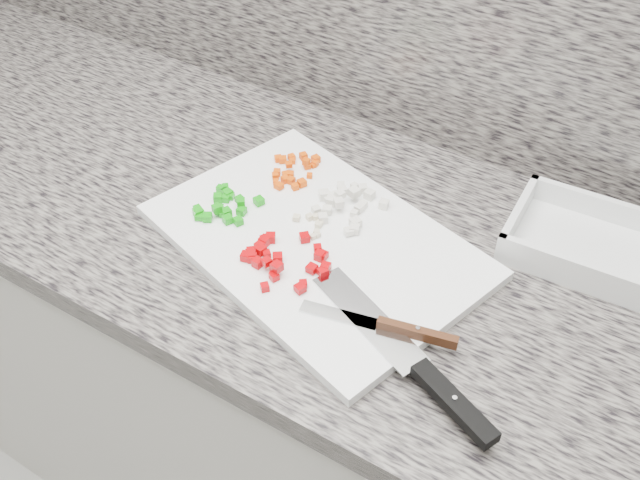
{
  "coord_description": "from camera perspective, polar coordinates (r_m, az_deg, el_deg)",
  "views": [
    {
      "loc": [
        0.43,
        0.73,
        1.64
      ],
      "look_at": [
        0.03,
        1.38,
        0.94
      ],
      "focal_mm": 40.0,
      "sensor_mm": 36.0,
      "label": 1
    }
  ],
  "objects": [
    {
      "name": "cabinet",
      "position": [
        1.47,
        0.48,
        -12.86
      ],
      "size": [
        3.92,
        0.62,
        0.86
      ],
      "primitive_type": "cube",
      "color": "beige",
      "rests_on": "ground"
    },
    {
      "name": "countertop",
      "position": [
        1.13,
        0.6,
        0.22
      ],
      "size": [
        3.96,
        0.64,
        0.04
      ],
      "primitive_type": "cube",
      "color": "slate",
      "rests_on": "cabinet"
    },
    {
      "name": "cutting_board",
      "position": [
        1.08,
        -0.35,
        -0.11
      ],
      "size": [
        0.56,
        0.45,
        0.02
      ],
      "primitive_type": "cube",
      "rotation": [
        0.0,
        0.0,
        -0.29
      ],
      "color": "white",
      "rests_on": "countertop"
    },
    {
      "name": "carrot_pile",
      "position": [
        1.19,
        -2.17,
        5.61
      ],
      "size": [
        0.09,
        0.11,
        0.02
      ],
      "color": "#D94704",
      "rests_on": "cutting_board"
    },
    {
      "name": "onion_pile",
      "position": [
        1.12,
        2.03,
        2.94
      ],
      "size": [
        0.11,
        0.12,
        0.02
      ],
      "color": "silver",
      "rests_on": "cutting_board"
    },
    {
      "name": "green_pepper_pile",
      "position": [
        1.12,
        -7.66,
        2.7
      ],
      "size": [
        0.09,
        0.1,
        0.02
      ],
      "color": "#0F960D",
      "rests_on": "cutting_board"
    },
    {
      "name": "red_pepper_pile",
      "position": [
        1.03,
        -3.23,
        -1.46
      ],
      "size": [
        0.13,
        0.13,
        0.02
      ],
      "color": "#AE0207",
      "rests_on": "cutting_board"
    },
    {
      "name": "garlic_pile",
      "position": [
        1.09,
        -0.64,
        1.31
      ],
      "size": [
        0.06,
        0.05,
        0.01
      ],
      "color": "beige",
      "rests_on": "cutting_board"
    },
    {
      "name": "chef_knife",
      "position": [
        0.91,
        8.16,
        -10.36
      ],
      "size": [
        0.32,
        0.17,
        0.02
      ],
      "rotation": [
        0.0,
        0.0,
        -0.42
      ],
      "color": "silver",
      "rests_on": "cutting_board"
    },
    {
      "name": "paring_knife",
      "position": [
        0.94,
        6.17,
        -7.04
      ],
      "size": [
        0.21,
        0.06,
        0.02
      ],
      "rotation": [
        0.0,
        0.0,
        0.21
      ],
      "color": "silver",
      "rests_on": "cutting_board"
    },
    {
      "name": "tray",
      "position": [
        1.13,
        20.74,
        -0.39
      ],
      "size": [
        0.24,
        0.18,
        0.05
      ],
      "rotation": [
        0.0,
        0.0,
        0.04
      ],
      "color": "silver",
      "rests_on": "countertop"
    }
  ]
}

